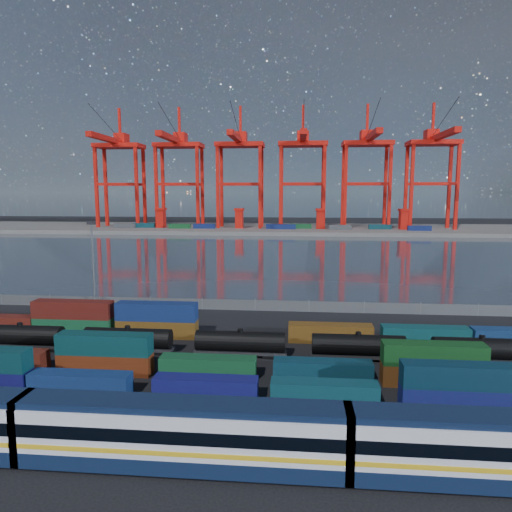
{
  "coord_description": "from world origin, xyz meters",
  "views": [
    {
      "loc": [
        7.73,
        -54.43,
        21.82
      ],
      "look_at": [
        0.0,
        30.0,
        10.0
      ],
      "focal_mm": 32.0,
      "sensor_mm": 36.0,
      "label": 1
    }
  ],
  "objects": [
    {
      "name": "ground",
      "position": [
        0.0,
        0.0,
        0.0
      ],
      "size": [
        700.0,
        700.0,
        0.0
      ],
      "primitive_type": "plane",
      "color": "black",
      "rests_on": "ground"
    },
    {
      "name": "harbor_water",
      "position": [
        0.0,
        105.0,
        0.01
      ],
      "size": [
        700.0,
        700.0,
        0.0
      ],
      "primitive_type": "plane",
      "color": "#2B343F",
      "rests_on": "ground"
    },
    {
      "name": "far_quay",
      "position": [
        0.0,
        210.0,
        1.0
      ],
      "size": [
        700.0,
        70.0,
        2.0
      ],
      "primitive_type": "cube",
      "color": "#514F4C",
      "rests_on": "ground"
    },
    {
      "name": "distant_mountains",
      "position": [
        63.02,
        1600.0,
        220.29
      ],
      "size": [
        2470.0,
        1100.0,
        520.0
      ],
      "color": "#1E2630",
      "rests_on": "ground"
    },
    {
      "name": "passenger_train",
      "position": [
        -1.22,
        -21.53,
        2.84
      ],
      "size": [
        78.71,
        3.3,
        5.66
      ],
      "color": "silver",
      "rests_on": "ground"
    },
    {
      "name": "container_row_south",
      "position": [
        -1.66,
        -9.1,
        1.57
      ],
      "size": [
        139.47,
        2.26,
        4.81
      ],
      "color": "#393C3D",
      "rests_on": "ground"
    },
    {
      "name": "container_row_mid",
      "position": [
        13.75,
        -3.27,
        1.77
      ],
      "size": [
        140.56,
        2.33,
        4.96
      ],
      "color": "#3C3E41",
      "rests_on": "ground"
    },
    {
      "name": "container_row_north",
      "position": [
        -8.15,
        11.11,
        1.94
      ],
      "size": [
        141.81,
        2.5,
        5.32
      ],
      "color": "#0F144F",
      "rests_on": "ground"
    },
    {
      "name": "tanker_string",
      "position": [
        0.29,
        3.89,
        1.91
      ],
      "size": [
        136.42,
        2.67,
        3.82
      ],
      "color": "black",
      "rests_on": "ground"
    },
    {
      "name": "waterfront_fence",
      "position": [
        -0.0,
        28.0,
        1.0
      ],
      "size": [
        160.12,
        0.12,
        2.2
      ],
      "color": "#595B5E",
      "rests_on": "ground"
    },
    {
      "name": "yard_light_mast",
      "position": [
        -30.0,
        26.0,
        9.3
      ],
      "size": [
        1.6,
        0.4,
        16.6
      ],
      "color": "slate",
      "rests_on": "ground"
    },
    {
      "name": "gantry_cranes",
      "position": [
        -7.5,
        203.15,
        42.75
      ],
      "size": [
        201.82,
        51.5,
        69.73
      ],
      "color": "red",
      "rests_on": "ground"
    },
    {
      "name": "quay_containers",
      "position": [
        -11.0,
        195.46,
        3.3
      ],
      "size": [
        172.58,
        10.99,
        2.6
      ],
      "color": "navy",
      "rests_on": "far_quay"
    },
    {
      "name": "straddle_carriers",
      "position": [
        -2.5,
        200.0,
        7.82
      ],
      "size": [
        140.0,
        7.0,
        11.1
      ],
      "color": "red",
      "rests_on": "far_quay"
    }
  ]
}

